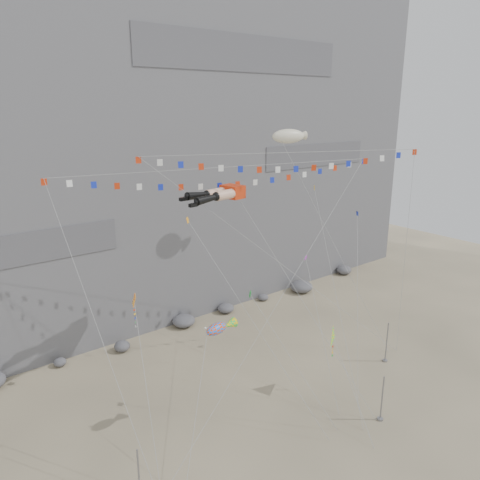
{
  "coord_description": "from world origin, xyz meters",
  "views": [
    {
      "loc": [
        -24.99,
        -25.54,
        24.41
      ],
      "look_at": [
        1.96,
        9.0,
        11.77
      ],
      "focal_mm": 35.0,
      "sensor_mm": 36.0,
      "label": 1
    }
  ],
  "objects": [
    {
      "name": "ground",
      "position": [
        0.0,
        0.0,
        0.0
      ],
      "size": [
        120.0,
        120.0,
        0.0
      ],
      "primitive_type": "plane",
      "color": "tan",
      "rests_on": "ground"
    },
    {
      "name": "legs_kite",
      "position": [
        -1.59,
        7.46,
        16.9
      ],
      "size": [
        9.14,
        15.94,
        22.66
      ],
      "rotation": [
        0.0,
        0.0,
        0.18
      ],
      "color": "red",
      "rests_on": "ground"
    },
    {
      "name": "delta_kite",
      "position": [
        3.64,
        -1.93,
        5.23
      ],
      "size": [
        4.25,
        7.87,
        9.23
      ],
      "color": "yellow",
      "rests_on": "ground"
    },
    {
      "name": "small_kite_a",
      "position": [
        -5.5,
        5.91,
        15.03
      ],
      "size": [
        4.84,
        13.13,
        20.27
      ],
      "color": "#FF9B15",
      "rests_on": "ground"
    },
    {
      "name": "anchor_pole_right",
      "position": [
        11.7,
        -1.91,
        2.09
      ],
      "size": [
        0.12,
        0.12,
        4.18
      ],
      "primitive_type": "cylinder",
      "color": "gray",
      "rests_on": "ground"
    },
    {
      "name": "small_kite_b",
      "position": [
        7.03,
        4.86,
        9.67
      ],
      "size": [
        6.14,
        10.33,
        14.97
      ],
      "color": "purple",
      "rests_on": "ground"
    },
    {
      "name": "talus_boulders",
      "position": [
        0.0,
        17.0,
        0.6
      ],
      "size": [
        60.0,
        3.0,
        1.2
      ],
      "primitive_type": null,
      "color": "#5A595E",
      "rests_on": "ground"
    },
    {
      "name": "blimp_windsock",
      "position": [
        8.99,
        9.96,
        21.33
      ],
      "size": [
        6.86,
        12.35,
        24.44
      ],
      "color": "beige",
      "rests_on": "ground"
    },
    {
      "name": "flag_banner_upper",
      "position": [
        0.77,
        9.2,
        18.92
      ],
      "size": [
        31.09,
        15.99,
        27.22
      ],
      "color": "red",
      "rests_on": "ground"
    },
    {
      "name": "fish_windsock",
      "position": [
        -7.05,
        0.32,
        8.46
      ],
      "size": [
        7.61,
        5.37,
        11.24
      ],
      "color": "#E2420B",
      "rests_on": "ground"
    },
    {
      "name": "cliff",
      "position": [
        0.0,
        32.0,
        25.0
      ],
      "size": [
        80.0,
        28.0,
        50.0
      ],
      "primitive_type": "cube",
      "color": "slate",
      "rests_on": "ground"
    },
    {
      "name": "anchor_pole_left",
      "position": [
        -15.32,
        -2.96,
        2.13
      ],
      "size": [
        0.12,
        0.12,
        4.26
      ],
      "primitive_type": "cylinder",
      "color": "gray",
      "rests_on": "ground"
    },
    {
      "name": "flag_banner_lower",
      "position": [
        4.01,
        4.78,
        20.37
      ],
      "size": [
        23.86,
        11.34,
        23.67
      ],
      "color": "red",
      "rests_on": "ground"
    },
    {
      "name": "small_kite_c",
      "position": [
        -3.37,
        0.7,
        10.0
      ],
      "size": [
        4.03,
        7.3,
        12.6
      ],
      "color": "green",
      "rests_on": "ground"
    },
    {
      "name": "anchor_pole_center",
      "position": [
        3.74,
        -7.1,
        1.99
      ],
      "size": [
        0.12,
        0.12,
        3.98
      ],
      "primitive_type": "cylinder",
      "color": "gray",
      "rests_on": "ground"
    },
    {
      "name": "small_kite_d",
      "position": [
        10.15,
        6.97,
        15.8
      ],
      "size": [
        9.39,
        15.1,
        23.43
      ],
      "color": "yellow",
      "rests_on": "ground"
    },
    {
      "name": "harlequin_kite",
      "position": [
        -12.79,
        1.63,
        11.78
      ],
      "size": [
        2.58,
        7.03,
        13.44
      ],
      "color": "red",
      "rests_on": "ground"
    },
    {
      "name": "small_kite_e",
      "position": [
        13.65,
        4.18,
        13.22
      ],
      "size": [
        10.9,
        10.01,
        19.43
      ],
      "color": "#1427B4",
      "rests_on": "ground"
    }
  ]
}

